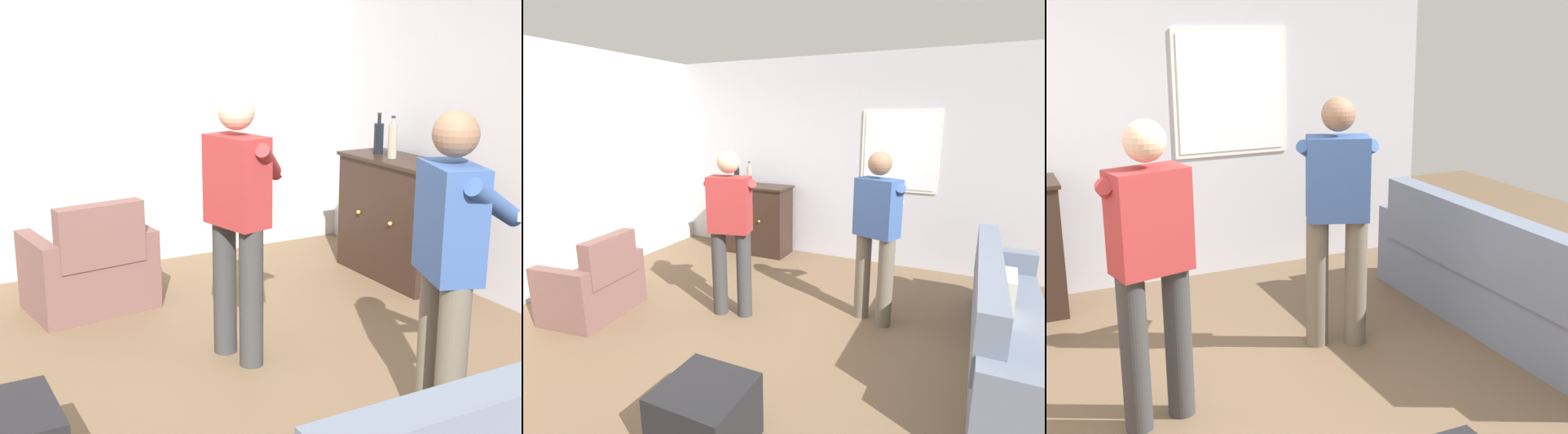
# 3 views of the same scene
# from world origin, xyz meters

# --- Properties ---
(wall_back_with_window) EXTENTS (5.20, 0.15, 2.80)m
(wall_back_with_window) POSITION_xyz_m (0.02, 2.66, 1.40)
(wall_back_with_window) COLOR silver
(wall_back_with_window) RESTS_ON ground
(couch) EXTENTS (0.57, 2.54, 0.91)m
(couch) POSITION_xyz_m (2.05, 0.61, 0.34)
(couch) COLOR slate
(couch) RESTS_ON ground
(person_standing_left) EXTENTS (0.54, 0.51, 1.68)m
(person_standing_left) POSITION_xyz_m (-0.42, 0.43, 0.94)
(person_standing_left) COLOR #383838
(person_standing_left) RESTS_ON ground
(person_standing_right) EXTENTS (0.52, 0.52, 1.68)m
(person_standing_right) POSITION_xyz_m (0.92, 0.90, 0.94)
(person_standing_right) COLOR #6B6051
(person_standing_right) RESTS_ON ground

